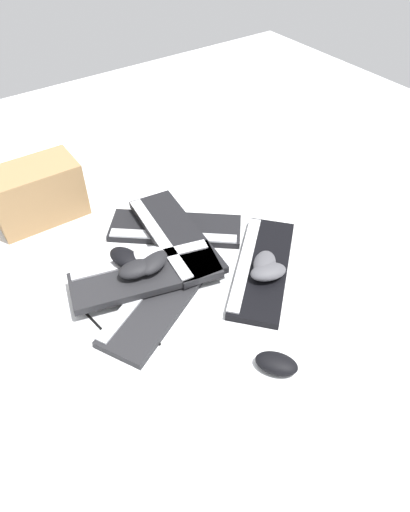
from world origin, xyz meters
name	(u,v)px	position (x,y,z in m)	size (l,w,h in m)	color
ground_plane	(219,270)	(0.00, 0.00, 0.00)	(3.20, 3.20, 0.00)	white
keyboard_0	(175,229)	(0.23, 0.01, 0.01)	(0.40, 0.43, 0.03)	black
keyboard_1	(160,299)	(-0.01, 0.22, 0.01)	(0.34, 0.46, 0.03)	#232326
keyboard_2	(262,267)	(-0.08, -0.11, 0.01)	(0.40, 0.43, 0.03)	black
keyboard_3	(174,235)	(0.18, 0.05, 0.04)	(0.46, 0.21, 0.03)	black
keyboard_4	(146,275)	(0.07, 0.22, 0.04)	(0.26, 0.46, 0.03)	#232326
mouse_0	(125,258)	(0.14, 0.25, 0.08)	(0.11, 0.07, 0.04)	black
mouse_1	(146,256)	(0.11, 0.19, 0.08)	(0.11, 0.07, 0.04)	#B7B7BC
mouse_2	(137,269)	(0.08, 0.24, 0.08)	(0.11, 0.07, 0.04)	black
mouse_3	(153,262)	(0.07, 0.19, 0.08)	(0.11, 0.07, 0.04)	black
mouse_4	(276,364)	(-0.37, 0.09, 0.02)	(0.11, 0.07, 0.04)	black
mouse_5	(268,272)	(-0.13, -0.08, 0.05)	(0.11, 0.07, 0.04)	#4C4C51
mouse_6	(265,264)	(-0.10, -0.10, 0.05)	(0.11, 0.07, 0.04)	#4C4C51
cable_0	(130,283)	(0.11, 0.26, 0.00)	(0.36, 0.48, 0.01)	black
cardboard_box	(36,193)	(0.57, 0.35, 0.10)	(0.30, 0.17, 0.20)	#9E774C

